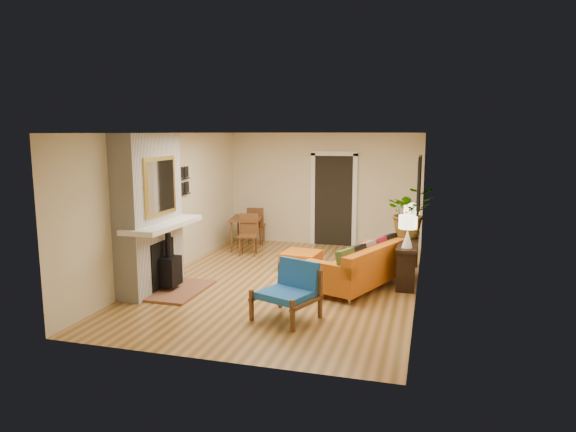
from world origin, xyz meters
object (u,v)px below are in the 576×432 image
Objects in this scene: console_table at (408,248)px; dining_table at (249,224)px; sofa at (364,266)px; blue_chair at (291,287)px; lamp_near at (408,227)px; ottoman at (301,259)px; houseplant at (410,212)px; lamp_far at (411,214)px.

dining_table is at bearing 156.85° from console_table.
sofa is 2.27× the size of blue_chair.
lamp_near is (3.57, -2.20, 0.49)m from dining_table.
ottoman is at bearing 148.54° from sofa.
houseplant is at bearing 60.51° from blue_chair.
lamp_far is (2.01, 0.64, 0.86)m from ottoman.
dining_table is 1.80× the size of houseplant.
dining_table reaches higher than blue_chair.
dining_table is 4.22m from lamp_near.
console_table reaches higher than ottoman.
dining_table is at bearing 148.42° from lamp_near.
lamp_far is 0.53m from houseplant.
ottoman is at bearing -176.41° from houseplant.
blue_chair is 1.83× the size of lamp_far.
blue_chair is 0.53× the size of console_table.
sofa is 3.62m from dining_table.
ottoman is 0.75× the size of blue_chair.
console_table is 2.00× the size of houseplant.
sofa is 4.14× the size of lamp_far.
houseplant is (-0.01, 0.25, 0.61)m from console_table.
dining_table is at bearing 160.24° from houseplant.
lamp_far reaches higher than console_table.
lamp_near reaches higher than ottoman.
lamp_near reaches higher than dining_table.
sofa reaches higher than ottoman.
sofa is 1.53m from ottoman.
dining_table is 3.84m from houseplant.
console_table is (0.71, 0.67, 0.22)m from sofa.
console_table is 3.43× the size of lamp_far.
lamp_far is (0.71, 1.44, 0.71)m from sofa.
blue_chair is (-0.81, -1.75, 0.08)m from sofa.
ottoman is 1.38× the size of lamp_far.
ottoman is 0.45× the size of dining_table.
sofa reaches higher than console_table.
console_table is (2.01, -0.12, 0.38)m from ottoman.
sofa is 2.42× the size of houseplant.
ottoman is 2.28m from lamp_far.
lamp_near is 1.00× the size of lamp_far.
lamp_far is at bearing 90.00° from lamp_near.
lamp_near is at bearing 0.32° from sofa.
console_table is at bearing 90.00° from lamp_near.
sofa is 1.93m from blue_chair.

